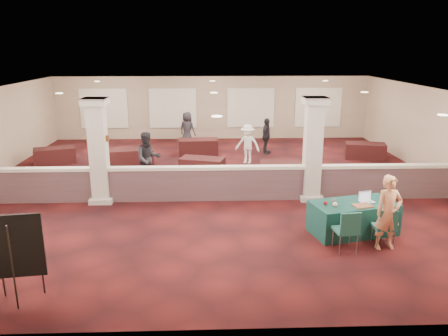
{
  "coord_description": "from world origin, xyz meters",
  "views": [
    {
      "loc": [
        -0.18,
        -14.41,
        4.65
      ],
      "look_at": [
        0.26,
        -2.0,
        1.18
      ],
      "focal_mm": 35.0,
      "sensor_mm": 36.0,
      "label": 1
    }
  ],
  "objects_px": {
    "woman": "(388,213)",
    "attendee_d": "(187,129)",
    "attendee_b": "(248,144)",
    "attendee_c": "(266,136)",
    "far_table_front_center": "(202,166)",
    "attendee_a": "(148,159)",
    "far_table_back_center": "(198,147)",
    "conf_chair_main": "(386,225)",
    "easel_board": "(15,247)",
    "far_table_front_right": "(284,172)",
    "conf_chair_side": "(348,228)",
    "far_table_back_left": "(55,156)",
    "far_table_back_right": "(365,151)",
    "near_table": "(353,218)",
    "far_table_front_left": "(131,158)"
  },
  "relations": [
    {
      "from": "far_table_front_left",
      "to": "far_table_back_right",
      "type": "bearing_deg",
      "value": 5.54
    },
    {
      "from": "attendee_b",
      "to": "attendee_c",
      "type": "distance_m",
      "value": 1.89
    },
    {
      "from": "far_table_back_left",
      "to": "far_table_back_center",
      "type": "height_order",
      "value": "far_table_back_center"
    },
    {
      "from": "conf_chair_main",
      "to": "attendee_b",
      "type": "bearing_deg",
      "value": 109.63
    },
    {
      "from": "conf_chair_main",
      "to": "conf_chair_side",
      "type": "bearing_deg",
      "value": -165.0
    },
    {
      "from": "near_table",
      "to": "far_table_front_right",
      "type": "relative_size",
      "value": 1.23
    },
    {
      "from": "attendee_c",
      "to": "far_table_back_center",
      "type": "bearing_deg",
      "value": 115.47
    },
    {
      "from": "conf_chair_main",
      "to": "far_table_back_center",
      "type": "relative_size",
      "value": 0.56
    },
    {
      "from": "near_table",
      "to": "attendee_c",
      "type": "bearing_deg",
      "value": 83.5
    },
    {
      "from": "near_table",
      "to": "attendee_b",
      "type": "xyz_separation_m",
      "value": [
        -2.09,
        7.11,
        0.39
      ]
    },
    {
      "from": "conf_chair_side",
      "to": "far_table_front_center",
      "type": "bearing_deg",
      "value": 111.78
    },
    {
      "from": "far_table_back_center",
      "to": "attendee_c",
      "type": "bearing_deg",
      "value": 1.73
    },
    {
      "from": "far_table_front_center",
      "to": "far_table_back_center",
      "type": "height_order",
      "value": "far_table_back_center"
    },
    {
      "from": "easel_board",
      "to": "conf_chair_main",
      "type": "bearing_deg",
      "value": 7.29
    },
    {
      "from": "conf_chair_side",
      "to": "attendee_a",
      "type": "height_order",
      "value": "attendee_a"
    },
    {
      "from": "far_table_back_left",
      "to": "conf_chair_side",
      "type": "bearing_deg",
      "value": -41.39
    },
    {
      "from": "far_table_back_center",
      "to": "attendee_a",
      "type": "bearing_deg",
      "value": -110.58
    },
    {
      "from": "far_table_front_center",
      "to": "far_table_back_left",
      "type": "bearing_deg",
      "value": 162.65
    },
    {
      "from": "conf_chair_side",
      "to": "easel_board",
      "type": "xyz_separation_m",
      "value": [
        -6.76,
        -1.82,
        0.51
      ]
    },
    {
      "from": "easel_board",
      "to": "far_table_front_center",
      "type": "xyz_separation_m",
      "value": [
        3.31,
        8.3,
        -0.78
      ]
    },
    {
      "from": "easel_board",
      "to": "attendee_d",
      "type": "height_order",
      "value": "easel_board"
    },
    {
      "from": "far_table_front_center",
      "to": "far_table_front_right",
      "type": "xyz_separation_m",
      "value": [
        2.93,
        -0.9,
        0.02
      ]
    },
    {
      "from": "conf_chair_side",
      "to": "far_table_back_left",
      "type": "bearing_deg",
      "value": 132.42
    },
    {
      "from": "easel_board",
      "to": "far_table_back_right",
      "type": "height_order",
      "value": "easel_board"
    },
    {
      "from": "easel_board",
      "to": "near_table",
      "type": "bearing_deg",
      "value": 14.17
    },
    {
      "from": "far_table_front_center",
      "to": "attendee_c",
      "type": "xyz_separation_m",
      "value": [
        2.82,
        3.31,
        0.47
      ]
    },
    {
      "from": "woman",
      "to": "attendee_d",
      "type": "relative_size",
      "value": 1.1
    },
    {
      "from": "attendee_a",
      "to": "attendee_d",
      "type": "height_order",
      "value": "attendee_a"
    },
    {
      "from": "conf_chair_side",
      "to": "far_table_back_right",
      "type": "bearing_deg",
      "value": 61.96
    },
    {
      "from": "far_table_front_center",
      "to": "far_table_front_right",
      "type": "height_order",
      "value": "far_table_front_right"
    },
    {
      "from": "conf_chair_main",
      "to": "attendee_d",
      "type": "relative_size",
      "value": 0.59
    },
    {
      "from": "conf_chair_side",
      "to": "woman",
      "type": "xyz_separation_m",
      "value": [
        0.99,
        0.17,
        0.3
      ]
    },
    {
      "from": "easel_board",
      "to": "attendee_d",
      "type": "xyz_separation_m",
      "value": [
        2.54,
        13.31,
        -0.29
      ]
    },
    {
      "from": "near_table",
      "to": "far_table_back_right",
      "type": "relative_size",
      "value": 1.29
    },
    {
      "from": "far_table_front_center",
      "to": "attendee_a",
      "type": "distance_m",
      "value": 2.23
    },
    {
      "from": "easel_board",
      "to": "attendee_b",
      "type": "relative_size",
      "value": 1.09
    },
    {
      "from": "conf_chair_side",
      "to": "attendee_c",
      "type": "distance_m",
      "value": 9.81
    },
    {
      "from": "far_table_front_left",
      "to": "conf_chair_side",
      "type": "bearing_deg",
      "value": -50.84
    },
    {
      "from": "conf_chair_side",
      "to": "far_table_back_center",
      "type": "bearing_deg",
      "value": 104.48
    },
    {
      "from": "attendee_b",
      "to": "attendee_c",
      "type": "relative_size",
      "value": 1.01
    },
    {
      "from": "attendee_c",
      "to": "attendee_d",
      "type": "bearing_deg",
      "value": 88.43
    },
    {
      "from": "conf_chair_main",
      "to": "attendee_d",
      "type": "distance_m",
      "value": 12.4
    },
    {
      "from": "near_table",
      "to": "attendee_a",
      "type": "bearing_deg",
      "value": 129.49
    },
    {
      "from": "far_table_back_right",
      "to": "attendee_d",
      "type": "bearing_deg",
      "value": 160.11
    },
    {
      "from": "attendee_d",
      "to": "far_table_front_center",
      "type": "bearing_deg",
      "value": 127.11
    },
    {
      "from": "woman",
      "to": "attendee_d",
      "type": "bearing_deg",
      "value": 106.15
    },
    {
      "from": "attendee_b",
      "to": "attendee_d",
      "type": "xyz_separation_m",
      "value": [
        -2.62,
        3.31,
        0.02
      ]
    },
    {
      "from": "easel_board",
      "to": "attendee_b",
      "type": "height_order",
      "value": "easel_board"
    },
    {
      "from": "far_table_front_right",
      "to": "attendee_d",
      "type": "xyz_separation_m",
      "value": [
        -3.71,
        5.91,
        0.47
      ]
    },
    {
      "from": "far_table_front_left",
      "to": "far_table_back_left",
      "type": "relative_size",
      "value": 1.12
    }
  ]
}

